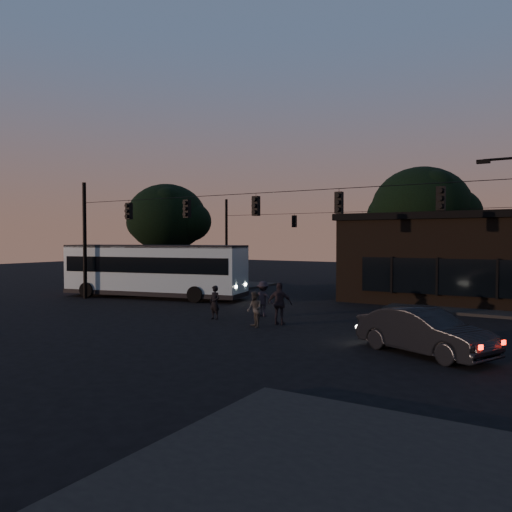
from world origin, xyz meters
The scene contains 13 objects.
ground centered at (0.00, 0.00, 0.00)m, with size 120.00×120.00×0.00m, color black.
sidewalk_far_left centered at (-14.00, 14.00, 0.07)m, with size 14.00×10.00×0.15m, color black.
building centered at (9.00, 15.97, 2.71)m, with size 15.40×10.41×5.40m.
tree_behind centered at (4.00, 22.00, 6.19)m, with size 7.60×7.60×9.43m.
tree_left centered at (-14.00, 13.00, 5.57)m, with size 6.40×6.40×8.30m.
signal_rig_near centered at (0.00, 4.00, 4.45)m, with size 26.24×0.30×7.50m.
signal_rig_far centered at (0.00, 20.00, 4.20)m, with size 26.24×0.30×7.50m.
bus centered at (-9.49, 6.66, 1.95)m, with size 12.62×5.34×3.47m.
car centered at (9.43, -0.60, 0.78)m, with size 1.64×4.71×1.55m, color black.
pedestrian_a centered at (-0.86, 1.61, 0.81)m, with size 0.59×0.39×1.63m, color black.
pedestrian_b centered at (1.90, 0.77, 0.80)m, with size 0.78×0.61×1.60m, color #393834.
pedestrian_c centered at (2.52, 1.95, 0.96)m, with size 1.13×0.47×1.92m, color black.
pedestrian_d centered at (0.60, 3.70, 0.88)m, with size 1.13×0.65×1.75m, color black.
Camera 1 is at (13.29, -17.70, 3.89)m, focal length 35.00 mm.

